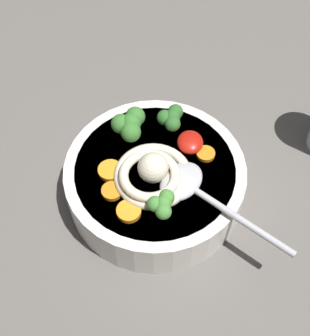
# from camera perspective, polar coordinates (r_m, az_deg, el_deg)

# --- Properties ---
(table_slab) EXTENTS (1.19, 1.19, 0.03)m
(table_slab) POSITION_cam_1_polar(r_m,az_deg,el_deg) (0.64, -3.25, -1.90)
(table_slab) COLOR #5B5651
(table_slab) RESTS_ON ground
(soup_bowl) EXTENTS (0.22, 0.22, 0.06)m
(soup_bowl) POSITION_cam_1_polar(r_m,az_deg,el_deg) (0.58, 0.00, -1.61)
(soup_bowl) COLOR silver
(soup_bowl) RESTS_ON table_slab
(noodle_pile) EXTENTS (0.10, 0.10, 0.04)m
(noodle_pile) POSITION_cam_1_polar(r_m,az_deg,el_deg) (0.54, -0.36, -0.72)
(noodle_pile) COLOR beige
(noodle_pile) RESTS_ON soup_bowl
(soup_spoon) EXTENTS (0.13, 0.16, 0.02)m
(soup_spoon) POSITION_cam_1_polar(r_m,az_deg,el_deg) (0.53, 4.48, -2.42)
(soup_spoon) COLOR #B7B7BC
(soup_spoon) RESTS_ON soup_bowl
(chili_sauce_dollop) EXTENTS (0.04, 0.03, 0.02)m
(chili_sauce_dollop) POSITION_cam_1_polar(r_m,az_deg,el_deg) (0.57, 4.40, 3.21)
(chili_sauce_dollop) COLOR #B2190F
(chili_sauce_dollop) RESTS_ON soup_bowl
(broccoli_floret_beside_chili) EXTENTS (0.04, 0.03, 0.03)m
(broccoli_floret_beside_chili) POSITION_cam_1_polar(r_m,az_deg,el_deg) (0.51, 0.90, -4.51)
(broccoli_floret_beside_chili) COLOR #7A9E60
(broccoli_floret_beside_chili) RESTS_ON soup_bowl
(broccoli_floret_rear) EXTENTS (0.04, 0.03, 0.03)m
(broccoli_floret_rear) POSITION_cam_1_polar(r_m,az_deg,el_deg) (0.58, 2.04, 6.27)
(broccoli_floret_rear) COLOR #7A9E60
(broccoli_floret_rear) RESTS_ON soup_bowl
(broccoli_floret_front) EXTENTS (0.05, 0.04, 0.04)m
(broccoli_floret_front) POSITION_cam_1_polar(r_m,az_deg,el_deg) (0.57, -3.17, 5.47)
(broccoli_floret_front) COLOR #7A9E60
(broccoli_floret_front) RESTS_ON soup_bowl
(carrot_slice_extra_b) EXTENTS (0.03, 0.03, 0.01)m
(carrot_slice_extra_b) POSITION_cam_1_polar(r_m,az_deg,el_deg) (0.55, -5.60, -0.32)
(carrot_slice_extra_b) COLOR orange
(carrot_slice_extra_b) RESTS_ON soup_bowl
(carrot_slice_center) EXTENTS (0.03, 0.03, 0.01)m
(carrot_slice_center) POSITION_cam_1_polar(r_m,az_deg,el_deg) (0.52, -3.28, -5.39)
(carrot_slice_center) COLOR orange
(carrot_slice_center) RESTS_ON soup_bowl
(carrot_slice_beside_noodles) EXTENTS (0.02, 0.02, 0.01)m
(carrot_slice_beside_noodles) POSITION_cam_1_polar(r_m,az_deg,el_deg) (0.54, -5.38, -2.89)
(carrot_slice_beside_noodles) COLOR orange
(carrot_slice_beside_noodles) RESTS_ON soup_bowl
(carrot_slice_left) EXTENTS (0.02, 0.02, 0.01)m
(carrot_slice_left) POSITION_cam_1_polar(r_m,az_deg,el_deg) (0.57, 6.32, 1.76)
(carrot_slice_left) COLOR orange
(carrot_slice_left) RESTS_ON soup_bowl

